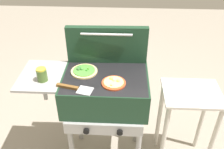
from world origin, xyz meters
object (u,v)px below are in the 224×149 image
object	(u,v)px
pizza_cheese	(114,83)
spatula	(75,88)
pizza_veggie	(84,71)
prep_table	(187,114)
sauce_jar	(42,75)
grill	(104,92)

from	to	relation	value
pizza_cheese	spatula	distance (m)	0.28
pizza_veggie	spatula	distance (m)	0.22
pizza_veggie	prep_table	size ratio (longest dim) A/B	0.26
pizza_veggie	spatula	world-z (taller)	pizza_veggie
prep_table	sauce_jar	bearing A→B (deg)	-176.37
pizza_cheese	prep_table	world-z (taller)	pizza_cheese
grill	spatula	size ratio (longest dim) A/B	3.61
pizza_cheese	spatula	xyz separation A→B (m)	(-0.27, -0.08, -0.00)
sauce_jar	prep_table	xyz separation A→B (m)	(1.11, 0.07, -0.40)
spatula	sauce_jar	bearing A→B (deg)	159.63
grill	pizza_cheese	xyz separation A→B (m)	(0.08, -0.08, 0.15)
spatula	pizza_veggie	bearing A→B (deg)	81.10
pizza_veggie	spatula	xyz separation A→B (m)	(-0.03, -0.21, -0.00)
sauce_jar	spatula	bearing A→B (deg)	-20.37
grill	sauce_jar	bearing A→B (deg)	-171.37
sauce_jar	spatula	world-z (taller)	sauce_jar
spatula	prep_table	world-z (taller)	spatula
sauce_jar	grill	bearing A→B (deg)	8.63
sauce_jar	spatula	xyz separation A→B (m)	(0.25, -0.09, -0.04)
pizza_cheese	prep_table	distance (m)	0.70
spatula	prep_table	distance (m)	0.94
pizza_veggie	sauce_jar	size ratio (longest dim) A/B	1.99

